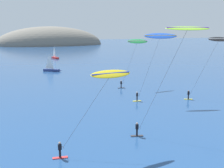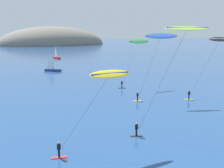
# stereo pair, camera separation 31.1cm
# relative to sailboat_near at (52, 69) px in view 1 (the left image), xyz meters

# --- Properties ---
(headland_island) EXTENTS (86.90, 47.64, 28.86)m
(headland_island) POSITION_rel_sailboat_near_xyz_m (27.97, 141.02, -0.64)
(headland_island) COLOR slate
(headland_island) RESTS_ON ground
(sailboat_near) EXTENTS (5.36, 4.30, 5.70)m
(sailboat_near) POSITION_rel_sailboat_near_xyz_m (0.00, 0.00, 0.00)
(sailboat_near) COLOR navy
(sailboat_near) RESTS_ON ground
(sailboat_far) EXTENTS (2.41, 5.96, 5.70)m
(sailboat_far) POSITION_rel_sailboat_near_xyz_m (9.04, 35.73, 0.00)
(sailboat_far) COLOR #B22323
(sailboat_far) RESTS_ON ground
(kitesurfer_lime) EXTENTS (9.21, 3.23, 12.98)m
(kitesurfer_lime) POSITION_rel_sailboat_near_xyz_m (3.16, -57.21, 11.16)
(kitesurfer_lime) COLOR #2D2D33
(kitesurfer_lime) RESTS_ON ground
(kitesurfer_black) EXTENTS (8.35, 2.80, 11.25)m
(kitesurfer_black) POSITION_rel_sailboat_near_xyz_m (19.93, -45.16, 9.25)
(kitesurfer_black) COLOR yellow
(kitesurfer_black) RESTS_ON ground
(kitesurfer_green) EXTENTS (7.33, 1.63, 10.47)m
(kitesurfer_green) POSITION_rel_sailboat_near_xyz_m (12.00, -30.03, 8.58)
(kitesurfer_green) COLOR #2D2D33
(kitesurfer_green) RESTS_ON ground
(kitesurfer_blue) EXTENTS (7.37, 3.17, 11.95)m
(kitesurfer_blue) POSITION_rel_sailboat_near_xyz_m (9.39, -42.63, 10.04)
(kitesurfer_blue) COLOR yellow
(kitesurfer_blue) RESTS_ON ground
(kitesurfer_yellow) EXTENTS (8.82, 1.60, 8.45)m
(kitesurfer_yellow) POSITION_rel_sailboat_near_xyz_m (-6.68, -57.46, 6.68)
(kitesurfer_yellow) COLOR red
(kitesurfer_yellow) RESTS_ON ground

